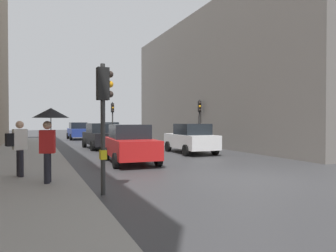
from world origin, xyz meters
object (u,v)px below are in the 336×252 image
(traffic_light_mid_street, at_px, (200,114))
(pedestrian_with_umbrella, at_px, (50,124))
(car_white_compact, at_px, (191,139))
(car_silver_hatchback, at_px, (110,129))
(car_dark_suv, at_px, (101,136))
(car_blue_van, at_px, (78,131))
(pedestrian_with_black_backpack, at_px, (18,145))
(car_red_sedan, at_px, (130,144))
(traffic_light_far_median, at_px, (113,114))
(traffic_light_near_left, at_px, (104,105))

(traffic_light_mid_street, relative_size, pedestrian_with_umbrella, 1.65)
(traffic_light_mid_street, bearing_deg, car_white_compact, -125.92)
(car_silver_hatchback, height_order, car_dark_suv, same)
(car_white_compact, distance_m, car_dark_suv, 6.74)
(car_blue_van, xyz_separation_m, pedestrian_with_black_backpack, (-4.69, -21.90, 0.29))
(car_silver_hatchback, bearing_deg, pedestrian_with_black_backpack, -109.15)
(car_red_sedan, bearing_deg, traffic_light_far_median, 79.49)
(traffic_light_near_left, distance_m, car_blue_van, 24.87)
(traffic_light_near_left, relative_size, pedestrian_with_umbrella, 1.59)
(car_blue_van, height_order, car_red_sedan, same)
(car_dark_suv, bearing_deg, traffic_light_mid_street, -9.57)
(traffic_light_mid_street, distance_m, traffic_light_far_median, 9.33)
(traffic_light_near_left, bearing_deg, car_silver_hatchback, 76.55)
(car_red_sedan, bearing_deg, pedestrian_with_black_backpack, -149.25)
(car_white_compact, height_order, pedestrian_with_black_backpack, pedestrian_with_black_backpack)
(traffic_light_mid_street, xyz_separation_m, car_blue_van, (-7.21, 12.67, -1.56))
(car_silver_hatchback, distance_m, pedestrian_with_black_backpack, 27.27)
(car_silver_hatchback, bearing_deg, traffic_light_mid_street, -79.88)
(traffic_light_mid_street, bearing_deg, car_blue_van, 119.63)
(pedestrian_with_umbrella, bearing_deg, traffic_light_mid_street, 43.97)
(traffic_light_mid_street, distance_m, traffic_light_near_left, 15.49)
(traffic_light_far_median, bearing_deg, pedestrian_with_black_backpack, -112.60)
(traffic_light_far_median, xyz_separation_m, pedestrian_with_black_backpack, (-7.20, -17.29, -1.37))
(car_white_compact, xyz_separation_m, pedestrian_with_black_backpack, (-8.99, -5.21, 0.29))
(pedestrian_with_umbrella, distance_m, pedestrian_with_black_backpack, 1.79)
(traffic_light_near_left, bearing_deg, traffic_light_mid_street, 50.87)
(pedestrian_with_black_backpack, bearing_deg, traffic_light_far_median, 67.40)
(car_red_sedan, bearing_deg, traffic_light_near_left, -113.41)
(traffic_light_far_median, distance_m, car_red_sedan, 14.96)
(car_blue_van, distance_m, car_dark_suv, 11.46)
(pedestrian_with_umbrella, bearing_deg, traffic_light_far_median, 71.31)
(traffic_light_mid_street, bearing_deg, car_red_sedan, -138.50)
(traffic_light_near_left, bearing_deg, pedestrian_with_black_backpack, 127.18)
(car_dark_suv, bearing_deg, car_blue_van, 90.20)
(car_silver_hatchback, bearing_deg, car_red_sedan, -100.94)
(traffic_light_far_median, xyz_separation_m, traffic_light_near_left, (-5.08, -20.08, -0.17))
(car_dark_suv, bearing_deg, traffic_light_far_median, 70.20)
(traffic_light_far_median, bearing_deg, traffic_light_near_left, -104.19)
(traffic_light_far_median, bearing_deg, car_dark_suv, -109.80)
(traffic_light_far_median, height_order, car_silver_hatchback, traffic_light_far_median)
(pedestrian_with_umbrella, relative_size, pedestrian_with_black_backpack, 1.21)
(car_blue_van, bearing_deg, traffic_light_mid_street, -60.37)
(traffic_light_near_left, height_order, car_white_compact, traffic_light_near_left)
(car_dark_suv, xyz_separation_m, pedestrian_with_umbrella, (-3.86, -11.85, 0.96))
(traffic_light_near_left, relative_size, car_blue_van, 0.81)
(traffic_light_mid_street, height_order, traffic_light_near_left, traffic_light_mid_street)
(traffic_light_mid_street, xyz_separation_m, car_silver_hatchback, (-2.95, 16.53, -1.56))
(car_silver_hatchback, relative_size, car_dark_suv, 0.99)
(car_red_sedan, distance_m, pedestrian_with_umbrella, 5.53)
(car_red_sedan, relative_size, car_white_compact, 1.01)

